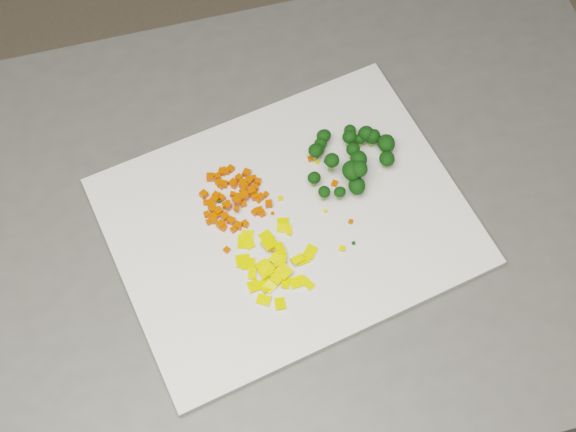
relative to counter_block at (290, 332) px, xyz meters
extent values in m
cube|color=#4C4C49|center=(0.00, 0.00, 0.00)|extent=(0.97, 0.68, 0.90)
cube|color=silver|center=(-0.01, -0.01, 0.46)|extent=(0.48, 0.41, 0.01)
cube|color=#CD3402|center=(-0.08, -0.01, 0.46)|extent=(0.01, 0.01, 0.01)
cube|color=#CD3402|center=(-0.04, 0.05, 0.47)|extent=(0.01, 0.01, 0.01)
cube|color=#CD3402|center=(-0.04, 0.04, 0.47)|extent=(0.01, 0.01, 0.01)
cube|color=#CD3402|center=(-0.08, 0.00, 0.47)|extent=(0.01, 0.01, 0.01)
cube|color=#CD3402|center=(-0.07, 0.02, 0.47)|extent=(0.01, 0.01, 0.01)
cube|color=#CD3402|center=(-0.08, 0.06, 0.47)|extent=(0.01, 0.01, 0.01)
cube|color=#CD3402|center=(-0.06, 0.02, 0.47)|extent=(0.01, 0.01, 0.01)
cube|color=#CD3402|center=(-0.07, -0.01, 0.47)|extent=(0.01, 0.01, 0.01)
cube|color=#CD3402|center=(-0.09, 0.02, 0.46)|extent=(0.01, 0.01, 0.01)
cube|color=#CD3402|center=(-0.04, 0.03, 0.47)|extent=(0.01, 0.01, 0.01)
cube|color=#CD3402|center=(-0.03, 0.03, 0.47)|extent=(0.01, 0.01, 0.01)
cube|color=#CD3402|center=(-0.05, 0.03, 0.47)|extent=(0.01, 0.01, 0.01)
cube|color=#CD3402|center=(-0.06, 0.05, 0.46)|extent=(0.01, 0.01, 0.01)
cube|color=#CD3402|center=(-0.06, 0.07, 0.47)|extent=(0.01, 0.01, 0.01)
cube|color=#CD3402|center=(-0.10, 0.01, 0.46)|extent=(0.01, 0.01, 0.01)
cube|color=#CD3402|center=(-0.06, 0.00, 0.46)|extent=(0.01, 0.01, 0.01)
cube|color=#CD3402|center=(-0.07, 0.03, 0.47)|extent=(0.01, 0.01, 0.01)
cube|color=#CD3402|center=(-0.10, 0.05, 0.46)|extent=(0.01, 0.01, 0.01)
cube|color=#CD3402|center=(-0.06, 0.05, 0.47)|extent=(0.01, 0.01, 0.01)
cube|color=#CD3402|center=(-0.07, 0.07, 0.47)|extent=(0.01, 0.01, 0.01)
cube|color=#CD3402|center=(-0.06, -0.01, 0.46)|extent=(0.01, 0.01, 0.01)
cube|color=#CD3402|center=(-0.07, 0.02, 0.47)|extent=(0.01, 0.01, 0.01)
cube|color=#CD3402|center=(-0.08, 0.02, 0.47)|extent=(0.01, 0.01, 0.01)
cube|color=#CD3402|center=(-0.04, 0.06, 0.47)|extent=(0.01, 0.01, 0.01)
cube|color=#CD3402|center=(-0.07, 0.07, 0.47)|extent=(0.01, 0.01, 0.01)
cube|color=#CD3402|center=(-0.05, 0.04, 0.47)|extent=(0.01, 0.01, 0.01)
cube|color=#CD3402|center=(-0.05, 0.05, 0.47)|extent=(0.01, 0.01, 0.01)
cube|color=#CD3402|center=(-0.05, 0.03, 0.47)|extent=(0.01, 0.01, 0.01)
cube|color=#CD3402|center=(-0.06, 0.03, 0.47)|extent=(0.01, 0.01, 0.01)
cube|color=#CD3402|center=(-0.09, 0.00, 0.46)|extent=(0.01, 0.01, 0.01)
cube|color=#CD3402|center=(-0.09, 0.00, 0.47)|extent=(0.01, 0.01, 0.01)
cube|color=#CD3402|center=(-0.09, 0.02, 0.47)|extent=(0.01, 0.01, 0.01)
cube|color=#CD3402|center=(-0.09, 0.02, 0.47)|extent=(0.01, 0.01, 0.01)
cube|color=#CD3402|center=(-0.10, 0.02, 0.46)|extent=(0.01, 0.01, 0.01)
cube|color=#CD3402|center=(-0.06, 0.03, 0.47)|extent=(0.01, 0.01, 0.01)
cube|color=#CD3402|center=(-0.05, 0.05, 0.47)|extent=(0.01, 0.01, 0.01)
cube|color=#CD3402|center=(-0.03, 0.05, 0.46)|extent=(0.01, 0.01, 0.01)
cube|color=#CD3402|center=(-0.04, 0.04, 0.46)|extent=(0.01, 0.01, 0.01)
cube|color=#CD3402|center=(-0.08, 0.07, 0.46)|extent=(0.01, 0.01, 0.01)
cube|color=#CD3402|center=(-0.04, 0.01, 0.47)|extent=(0.01, 0.01, 0.01)
cube|color=#CD3402|center=(-0.08, 0.00, 0.46)|extent=(0.01, 0.01, 0.01)
cube|color=#CD3402|center=(-0.04, 0.00, 0.46)|extent=(0.01, 0.01, 0.01)
cube|color=#CD3402|center=(-0.09, 0.00, 0.46)|extent=(0.01, 0.01, 0.01)
cube|color=#CD3402|center=(-0.03, 0.01, 0.47)|extent=(0.01, 0.01, 0.01)
cube|color=#CD3402|center=(-0.06, 0.03, 0.47)|extent=(0.01, 0.01, 0.01)
cube|color=#CD3402|center=(-0.04, 0.02, 0.46)|extent=(0.01, 0.01, 0.01)
cube|color=#CD3402|center=(-0.04, 0.01, 0.46)|extent=(0.01, 0.01, 0.01)
cube|color=#CD3402|center=(-0.03, 0.05, 0.47)|extent=(0.01, 0.01, 0.01)
cube|color=#CD3402|center=(-0.10, 0.04, 0.46)|extent=(0.01, 0.01, 0.01)
cube|color=#CD3402|center=(-0.03, 0.03, 0.46)|extent=(0.01, 0.01, 0.01)
cube|color=#CD3402|center=(-0.09, 0.03, 0.47)|extent=(0.01, 0.01, 0.01)
cube|color=#CD3402|center=(-0.08, 0.06, 0.46)|extent=(0.01, 0.01, 0.01)
cube|color=#CD3402|center=(-0.10, 0.01, 0.47)|extent=(0.01, 0.01, 0.01)
cube|color=#CD3402|center=(-0.05, 0.06, 0.46)|extent=(0.01, 0.01, 0.01)
cube|color=#CD3402|center=(-0.07, 0.07, 0.46)|extent=(0.01, 0.01, 0.01)
cube|color=#CD3402|center=(-0.04, 0.03, 0.47)|extent=(0.01, 0.01, 0.01)
cube|color=#CD3402|center=(-0.10, 0.02, 0.46)|extent=(0.01, 0.01, 0.01)
cube|color=#CD3402|center=(-0.09, 0.07, 0.47)|extent=(0.01, 0.01, 0.01)
cube|color=#CD3402|center=(-0.10, 0.05, 0.47)|extent=(0.01, 0.01, 0.01)
cube|color=#CD3402|center=(-0.07, 0.01, 0.47)|extent=(0.01, 0.01, 0.01)
cube|color=#CD3402|center=(-0.09, 0.04, 0.47)|extent=(0.01, 0.01, 0.01)
cube|color=#CD3402|center=(-0.08, 0.04, 0.46)|extent=(0.01, 0.01, 0.01)
cube|color=#CD3402|center=(-0.08, 0.01, 0.47)|extent=(0.01, 0.01, 0.01)
cube|color=#CD3402|center=(-0.09, 0.01, 0.46)|extent=(0.01, 0.01, 0.01)
cube|color=#CD3402|center=(-0.08, 0.05, 0.46)|extent=(0.01, 0.01, 0.01)
cube|color=#CD3402|center=(-0.09, 0.04, 0.47)|extent=(0.01, 0.01, 0.01)
cube|color=#CD3402|center=(-0.08, 0.04, 0.46)|extent=(0.01, 0.01, 0.01)
cube|color=#CD3402|center=(-0.07, 0.05, 0.47)|extent=(0.01, 0.01, 0.01)
cube|color=#CD3402|center=(-0.06, 0.02, 0.47)|extent=(0.01, 0.01, 0.01)
cube|color=yellow|center=(-0.06, -0.11, 0.46)|extent=(0.02, 0.02, 0.01)
cube|color=yellow|center=(-0.04, -0.04, 0.47)|extent=(0.02, 0.02, 0.01)
cube|color=yellow|center=(-0.07, -0.05, 0.46)|extent=(0.02, 0.02, 0.01)
cube|color=yellow|center=(-0.02, -0.10, 0.46)|extent=(0.02, 0.02, 0.01)
cube|color=yellow|center=(-0.03, -0.06, 0.47)|extent=(0.02, 0.02, 0.01)
cube|color=yellow|center=(-0.05, -0.09, 0.46)|extent=(0.02, 0.02, 0.01)
cube|color=yellow|center=(-0.01, -0.02, 0.46)|extent=(0.02, 0.02, 0.01)
cube|color=yellow|center=(-0.05, -0.07, 0.47)|extent=(0.02, 0.02, 0.01)
cube|color=yellow|center=(-0.01, -0.07, 0.47)|extent=(0.02, 0.01, 0.01)
cube|color=yellow|center=(0.00, -0.07, 0.46)|extent=(0.02, 0.02, 0.01)
cube|color=yellow|center=(-0.07, -0.07, 0.46)|extent=(0.01, 0.02, 0.01)
cube|color=yellow|center=(-0.03, -0.08, 0.47)|extent=(0.02, 0.02, 0.01)
cube|color=yellow|center=(-0.06, -0.02, 0.46)|extent=(0.02, 0.02, 0.01)
cube|color=yellow|center=(-0.03, -0.05, 0.47)|extent=(0.01, 0.02, 0.01)
cube|color=yellow|center=(0.01, -0.06, 0.46)|extent=(0.02, 0.02, 0.01)
cube|color=yellow|center=(-0.05, -0.07, 0.47)|extent=(0.02, 0.02, 0.01)
cube|color=yellow|center=(-0.07, -0.09, 0.46)|extent=(0.02, 0.02, 0.01)
cube|color=yellow|center=(-0.05, -0.07, 0.47)|extent=(0.02, 0.02, 0.01)
cube|color=yellow|center=(-0.01, -0.02, 0.46)|extent=(0.02, 0.02, 0.01)
cube|color=yellow|center=(-0.03, -0.06, 0.47)|extent=(0.02, 0.02, 0.01)
cube|color=yellow|center=(-0.04, -0.09, 0.47)|extent=(0.02, 0.02, 0.01)
cube|color=yellow|center=(-0.04, -0.12, 0.46)|extent=(0.01, 0.02, 0.01)
cube|color=yellow|center=(-0.05, -0.08, 0.47)|extent=(0.02, 0.02, 0.01)
cube|color=yellow|center=(-0.03, -0.09, 0.46)|extent=(0.01, 0.02, 0.01)
cube|color=yellow|center=(-0.07, -0.03, 0.46)|extent=(0.02, 0.02, 0.01)
cube|color=yellow|center=(-0.05, -0.09, 0.46)|extent=(0.02, 0.02, 0.01)
cube|color=yellow|center=(-0.05, -0.08, 0.47)|extent=(0.02, 0.01, 0.01)
cube|color=yellow|center=(-0.03, -0.06, 0.47)|extent=(0.02, 0.02, 0.01)
cube|color=yellow|center=(-0.06, -0.03, 0.46)|extent=(0.01, 0.02, 0.01)
cube|color=yellow|center=(-0.01, -0.10, 0.46)|extent=(0.02, 0.02, 0.00)
cube|color=yellow|center=(-0.07, -0.06, 0.46)|extent=(0.02, 0.02, 0.00)
cube|color=yellow|center=(-0.04, -0.03, 0.46)|extent=(0.02, 0.02, 0.01)
cube|color=yellow|center=(0.05, -0.07, 0.46)|extent=(0.01, 0.01, 0.00)
cube|color=black|center=(0.06, -0.06, 0.46)|extent=(0.00, 0.00, 0.00)
cube|color=#CD3402|center=(-0.02, 0.00, 0.46)|extent=(0.01, 0.01, 0.00)
cube|color=#CD3402|center=(0.06, 0.02, 0.46)|extent=(0.01, 0.01, 0.01)
cube|color=#CD3402|center=(-0.04, -0.05, 0.46)|extent=(0.01, 0.01, 0.00)
cube|color=yellow|center=(-0.01, -0.03, 0.46)|extent=(0.01, 0.01, 0.00)
cube|color=#CD3402|center=(0.07, -0.03, 0.46)|extent=(0.01, 0.01, 0.00)
cube|color=black|center=(-0.08, 0.03, 0.46)|extent=(0.01, 0.01, 0.00)
cube|color=#CD3402|center=(0.04, 0.06, 0.46)|extent=(0.01, 0.01, 0.00)
cube|color=yellow|center=(0.04, -0.01, 0.46)|extent=(0.00, 0.00, 0.00)
cube|color=black|center=(0.06, 0.06, 0.46)|extent=(0.01, 0.01, 0.00)
cube|color=yellow|center=(-0.01, 0.02, 0.46)|extent=(0.01, 0.01, 0.00)
cube|color=yellow|center=(0.05, 0.06, 0.46)|extent=(0.01, 0.01, 0.00)
cube|color=#CD3402|center=(-0.09, -0.03, 0.46)|extent=(0.01, 0.01, 0.00)
cube|color=black|center=(-0.04, -0.03, 0.46)|extent=(0.01, 0.01, 0.00)
camera|label=1|loc=(-0.12, -0.44, 1.34)|focal=50.00mm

